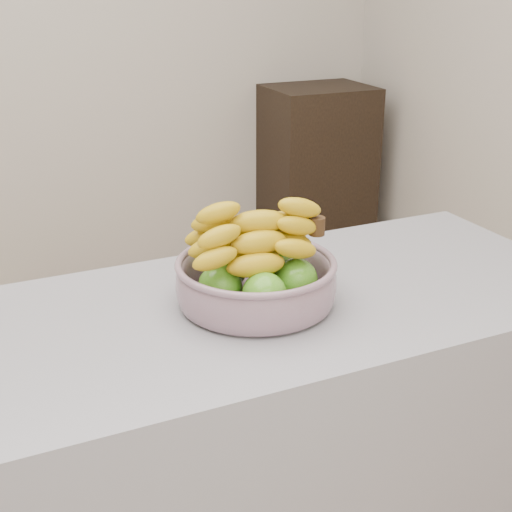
{
  "coord_description": "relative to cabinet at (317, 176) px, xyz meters",
  "views": [
    {
      "loc": [
        -0.24,
        -1.43,
        1.51
      ],
      "look_at": [
        0.29,
        -0.29,
        1.0
      ],
      "focal_mm": 50.0,
      "sensor_mm": 36.0,
      "label": 1
    }
  ],
  "objects": [
    {
      "name": "fruit_bowl",
      "position": [
        -1.32,
        -2.07,
        0.49
      ],
      "size": [
        0.31,
        0.31,
        0.19
      ],
      "rotation": [
        0.0,
        0.0,
        -0.24
      ],
      "color": "#909CAD",
      "rests_on": "counter"
    },
    {
      "name": "cabinet",
      "position": [
        0.0,
        0.0,
        0.0
      ],
      "size": [
        0.54,
        0.43,
        0.95
      ],
      "primitive_type": "cube",
      "rotation": [
        0.0,
        0.0,
        -0.03
      ],
      "color": "black",
      "rests_on": "ground"
    }
  ]
}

